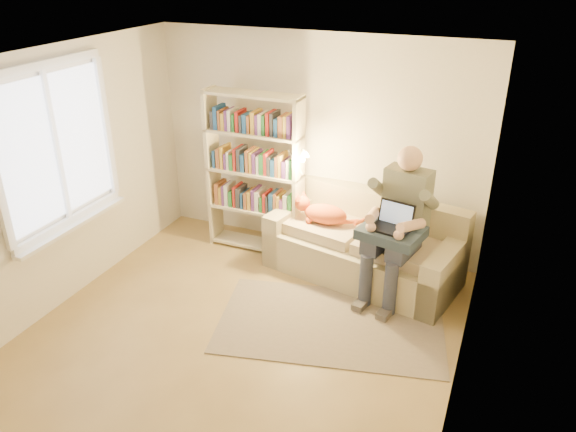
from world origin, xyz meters
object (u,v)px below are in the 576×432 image
at_px(person, 399,217).
at_px(cat, 320,212).
at_px(sofa, 364,248).
at_px(laptop, 399,224).
at_px(bookshelf, 255,166).

relative_size(person, cat, 2.12).
relative_size(sofa, laptop, 5.33).
xyz_separation_m(cat, bookshelf, (-0.87, 0.12, 0.39)).
bearing_deg(cat, laptop, -10.18).
distance_m(sofa, cat, 0.65).
bearing_deg(cat, bookshelf, -176.09).
bearing_deg(person, laptop, -65.91).
height_order(person, bookshelf, bookshelf).
bearing_deg(person, bookshelf, -178.88).
xyz_separation_m(sofa, laptop, (0.44, -0.42, 0.58)).
xyz_separation_m(sofa, person, (0.41, -0.25, 0.58)).
distance_m(sofa, laptop, 0.85).
xyz_separation_m(cat, laptop, (0.98, -0.40, 0.22)).
bearing_deg(person, cat, 178.58).
bearing_deg(bookshelf, sofa, -4.02).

